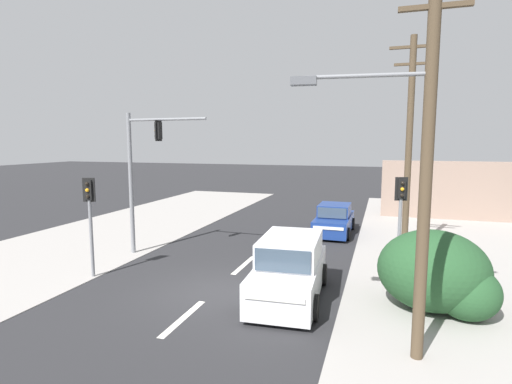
{
  "coord_description": "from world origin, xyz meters",
  "views": [
    {
      "loc": [
        5.07,
        -11.3,
        4.79
      ],
      "look_at": [
        0.18,
        4.0,
        2.78
      ],
      "focal_mm": 28.0,
      "sensor_mm": 36.0,
      "label": 1
    }
  ],
  "objects_px": {
    "traffic_signal_mast": "(141,165)",
    "pedestal_signal_left_kerb": "(90,210)",
    "suv_crossing_left": "(290,269)",
    "utility_pole_foreground_right": "(420,149)",
    "sedan_kerbside_parked": "(334,220)",
    "utility_pole_midground_right": "(409,144)",
    "pedestal_signal_right_kerb": "(400,209)"
  },
  "relations": [
    {
      "from": "utility_pole_foreground_right",
      "to": "sedan_kerbside_parked",
      "type": "xyz_separation_m",
      "value": [
        -3.08,
        11.86,
        -3.94
      ]
    },
    {
      "from": "pedestal_signal_right_kerb",
      "to": "sedan_kerbside_parked",
      "type": "relative_size",
      "value": 0.84
    },
    {
      "from": "utility_pole_foreground_right",
      "to": "utility_pole_midground_right",
      "type": "distance_m",
      "value": 8.23
    },
    {
      "from": "utility_pole_foreground_right",
      "to": "pedestal_signal_left_kerb",
      "type": "distance_m",
      "value": 10.94
    },
    {
      "from": "utility_pole_midground_right",
      "to": "traffic_signal_mast",
      "type": "height_order",
      "value": "utility_pole_midground_right"
    },
    {
      "from": "traffic_signal_mast",
      "to": "pedestal_signal_left_kerb",
      "type": "distance_m",
      "value": 3.41
    },
    {
      "from": "utility_pole_foreground_right",
      "to": "traffic_signal_mast",
      "type": "height_order",
      "value": "utility_pole_foreground_right"
    },
    {
      "from": "utility_pole_midground_right",
      "to": "pedestal_signal_right_kerb",
      "type": "relative_size",
      "value": 2.51
    },
    {
      "from": "traffic_signal_mast",
      "to": "suv_crossing_left",
      "type": "bearing_deg",
      "value": -21.54
    },
    {
      "from": "pedestal_signal_right_kerb",
      "to": "suv_crossing_left",
      "type": "relative_size",
      "value": 0.77
    },
    {
      "from": "traffic_signal_mast",
      "to": "pedestal_signal_right_kerb",
      "type": "bearing_deg",
      "value": 2.87
    },
    {
      "from": "utility_pole_foreground_right",
      "to": "suv_crossing_left",
      "type": "xyz_separation_m",
      "value": [
        -3.35,
        2.62,
        -3.76
      ]
    },
    {
      "from": "utility_pole_foreground_right",
      "to": "traffic_signal_mast",
      "type": "distance_m",
      "value": 11.75
    },
    {
      "from": "utility_pole_foreground_right",
      "to": "traffic_signal_mast",
      "type": "relative_size",
      "value": 1.43
    },
    {
      "from": "utility_pole_midground_right",
      "to": "pedestal_signal_left_kerb",
      "type": "height_order",
      "value": "utility_pole_midground_right"
    },
    {
      "from": "pedestal_signal_right_kerb",
      "to": "suv_crossing_left",
      "type": "bearing_deg",
      "value": -134.8
    },
    {
      "from": "suv_crossing_left",
      "to": "sedan_kerbside_parked",
      "type": "relative_size",
      "value": 1.09
    },
    {
      "from": "pedestal_signal_left_kerb",
      "to": "sedan_kerbside_parked",
      "type": "height_order",
      "value": "pedestal_signal_left_kerb"
    },
    {
      "from": "traffic_signal_mast",
      "to": "sedan_kerbside_parked",
      "type": "xyz_separation_m",
      "value": [
        7.32,
        6.46,
        -3.13
      ]
    },
    {
      "from": "pedestal_signal_left_kerb",
      "to": "suv_crossing_left",
      "type": "distance_m",
      "value": 7.28
    },
    {
      "from": "pedestal_signal_right_kerb",
      "to": "suv_crossing_left",
      "type": "height_order",
      "value": "pedestal_signal_right_kerb"
    },
    {
      "from": "traffic_signal_mast",
      "to": "pedestal_signal_right_kerb",
      "type": "relative_size",
      "value": 1.69
    },
    {
      "from": "pedestal_signal_left_kerb",
      "to": "utility_pole_foreground_right",
      "type": "bearing_deg",
      "value": -12.41
    },
    {
      "from": "utility_pole_midground_right",
      "to": "utility_pole_foreground_right",
      "type": "bearing_deg",
      "value": -91.61
    },
    {
      "from": "utility_pole_midground_right",
      "to": "pedestal_signal_right_kerb",
      "type": "bearing_deg",
      "value": -97.62
    },
    {
      "from": "pedestal_signal_right_kerb",
      "to": "utility_pole_midground_right",
      "type": "bearing_deg",
      "value": 82.38
    },
    {
      "from": "utility_pole_foreground_right",
      "to": "pedestal_signal_left_kerb",
      "type": "xyz_separation_m",
      "value": [
        -10.46,
        2.3,
        -2.23
      ]
    },
    {
      "from": "utility_pole_foreground_right",
      "to": "suv_crossing_left",
      "type": "relative_size",
      "value": 1.85
    },
    {
      "from": "pedestal_signal_left_kerb",
      "to": "suv_crossing_left",
      "type": "relative_size",
      "value": 0.77
    },
    {
      "from": "traffic_signal_mast",
      "to": "suv_crossing_left",
      "type": "relative_size",
      "value": 1.3
    },
    {
      "from": "utility_pole_foreground_right",
      "to": "utility_pole_midground_right",
      "type": "relative_size",
      "value": 0.96
    },
    {
      "from": "utility_pole_foreground_right",
      "to": "pedestal_signal_left_kerb",
      "type": "relative_size",
      "value": 2.41
    }
  ]
}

